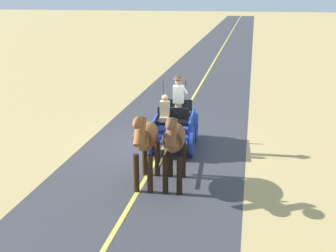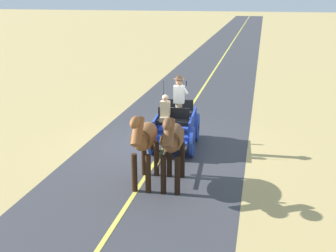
{
  "view_description": "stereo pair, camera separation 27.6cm",
  "coord_description": "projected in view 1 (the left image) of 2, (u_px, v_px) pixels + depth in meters",
  "views": [
    {
      "loc": [
        -2.75,
        13.49,
        5.06
      ],
      "look_at": [
        -0.35,
        1.24,
        1.1
      ],
      "focal_mm": 45.73,
      "sensor_mm": 36.0,
      "label": 1
    },
    {
      "loc": [
        -3.02,
        13.44,
        5.06
      ],
      "look_at": [
        -0.35,
        1.24,
        1.1
      ],
      "focal_mm": 45.73,
      "sensor_mm": 36.0,
      "label": 2
    }
  ],
  "objects": [
    {
      "name": "ground_plane",
      "position": [
        165.0,
        145.0,
        14.65
      ],
      "size": [
        200.0,
        200.0,
        0.0
      ],
      "primitive_type": "plane",
      "color": "tan"
    },
    {
      "name": "horse_near_side",
      "position": [
        174.0,
        140.0,
        11.17
      ],
      "size": [
        0.67,
        2.14,
        2.21
      ],
      "color": "brown",
      "rests_on": "ground"
    },
    {
      "name": "horse_drawn_carriage",
      "position": [
        175.0,
        124.0,
        14.23
      ],
      "size": [
        1.53,
        4.51,
        2.5
      ],
      "color": "#1E3899",
      "rests_on": "ground"
    },
    {
      "name": "road_centre_stripe",
      "position": [
        165.0,
        145.0,
        14.65
      ],
      "size": [
        0.12,
        160.0,
        0.0
      ],
      "primitive_type": "cube",
      "color": "#DBCC4C",
      "rests_on": "road_surface"
    },
    {
      "name": "road_surface",
      "position": [
        165.0,
        145.0,
        14.65
      ],
      "size": [
        5.49,
        160.0,
        0.01
      ],
      "primitive_type": "cube",
      "color": "#38383D",
      "rests_on": "ground"
    },
    {
      "name": "horse_off_side",
      "position": [
        146.0,
        139.0,
        11.27
      ],
      "size": [
        0.62,
        2.13,
        2.21
      ],
      "color": "brown",
      "rests_on": "ground"
    }
  ]
}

